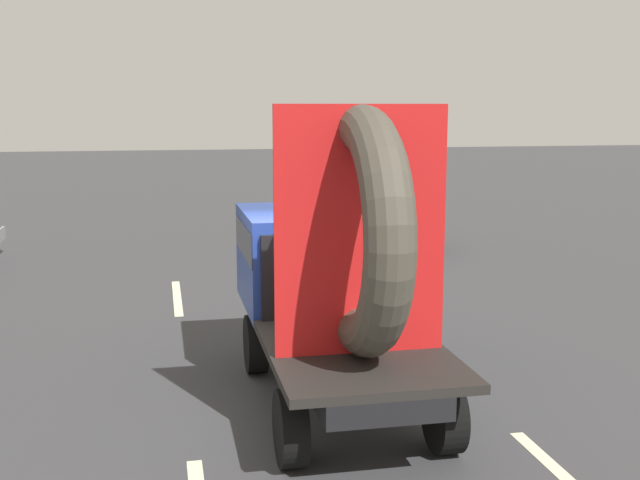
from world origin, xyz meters
The scene contains 6 objects.
ground_plane centered at (0.00, 0.00, 0.00)m, with size 120.00×120.00×0.00m, color #38383A.
flatbed_truck centered at (0.23, 0.12, 1.70)m, with size 2.02×5.04×3.77m.
distant_sedan centered at (3.93, 10.78, 0.73)m, with size 1.80×4.19×1.37m.
lane_dash_left_far centered at (-1.62, 5.89, 0.00)m, with size 2.92×0.16×0.01m, color beige.
lane_dash_right_near centered at (2.08, -2.60, 0.00)m, with size 2.07×0.16×0.01m, color beige.
lane_dash_right_far centered at (2.08, 6.18, 0.00)m, with size 2.68×0.16×0.01m, color beige.
Camera 1 is at (-1.88, -9.56, 3.75)m, focal length 44.16 mm.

